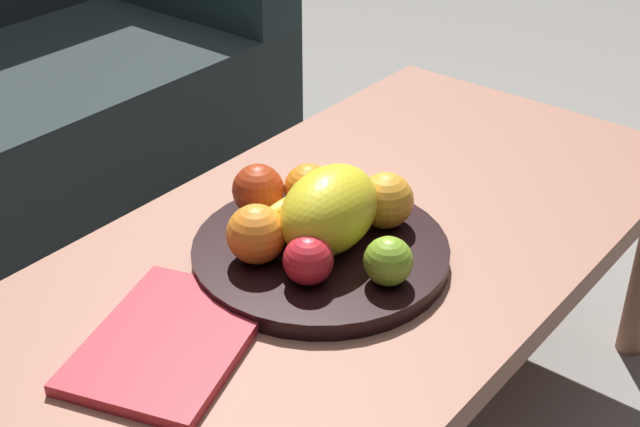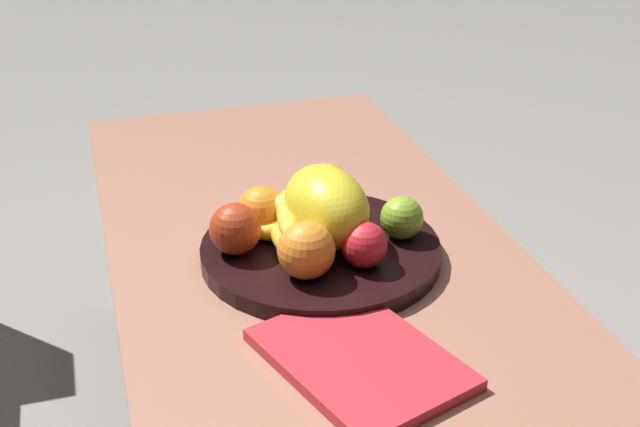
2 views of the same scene
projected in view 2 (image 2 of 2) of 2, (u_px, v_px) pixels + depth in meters
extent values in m
cube|color=#996450|center=(312.00, 254.00, 1.30)|extent=(1.25, 0.61, 0.04)
cylinder|color=#9C674D|center=(352.00, 198.00, 1.97)|extent=(0.05, 0.05, 0.39)
cylinder|color=#996954|center=(122.00, 228.00, 1.83)|extent=(0.05, 0.05, 0.39)
cylinder|color=black|center=(320.00, 251.00, 1.25)|extent=(0.35, 0.35, 0.03)
ellipsoid|color=yellow|center=(326.00, 206.00, 1.22)|extent=(0.18, 0.13, 0.11)
sphere|color=orange|center=(261.00, 210.00, 1.26)|extent=(0.07, 0.07, 0.07)
sphere|color=orange|center=(306.00, 250.00, 1.14)|extent=(0.08, 0.08, 0.08)
sphere|color=orange|center=(326.00, 188.00, 1.31)|extent=(0.08, 0.08, 0.08)
sphere|color=#AB3517|center=(235.00, 229.00, 1.20)|extent=(0.08, 0.08, 0.08)
sphere|color=red|center=(364.00, 245.00, 1.17)|extent=(0.07, 0.07, 0.07)
sphere|color=#79A529|center=(402.00, 218.00, 1.24)|extent=(0.06, 0.06, 0.06)
ellipsoid|color=yellow|center=(299.00, 230.00, 1.24)|extent=(0.06, 0.15, 0.03)
ellipsoid|color=yellow|center=(282.00, 235.00, 1.23)|extent=(0.15, 0.04, 0.03)
ellipsoid|color=yellow|center=(289.00, 234.00, 1.23)|extent=(0.15, 0.07, 0.03)
ellipsoid|color=yellow|center=(289.00, 210.00, 1.24)|extent=(0.14, 0.12, 0.03)
ellipsoid|color=gold|center=(288.00, 214.00, 1.23)|extent=(0.15, 0.06, 0.03)
cube|color=red|center=(360.00, 359.00, 1.02)|extent=(0.29, 0.25, 0.02)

